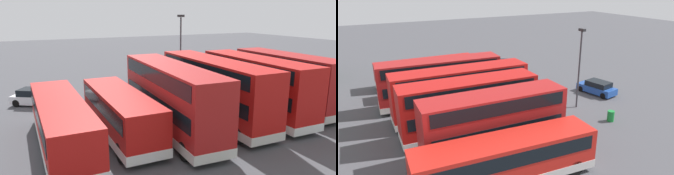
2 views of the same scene
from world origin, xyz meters
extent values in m
plane|color=#47474C|center=(0.00, 0.00, 0.00)|extent=(140.00, 140.00, 0.00)
cube|color=red|center=(-10.73, 10.17, 1.65)|extent=(3.20, 11.38, 2.60)
cube|color=silver|center=(-10.73, 10.17, 0.62)|extent=(3.24, 11.42, 0.55)
cube|color=black|center=(-10.73, 10.17, 2.25)|extent=(3.22, 10.58, 0.90)
cube|color=black|center=(-11.06, 4.53, 2.25)|extent=(2.25, 0.19, 1.10)
cylinder|color=black|center=(-9.86, 5.89, 0.55)|extent=(0.36, 1.12, 1.10)
cylinder|color=black|center=(-12.10, 6.02, 0.55)|extent=(0.36, 1.12, 1.10)
cube|color=#A51919|center=(-7.34, 9.35, 2.45)|extent=(2.79, 10.24, 4.20)
cube|color=silver|center=(-7.34, 9.35, 0.62)|extent=(2.83, 10.28, 0.55)
cube|color=black|center=(-7.34, 9.35, 2.25)|extent=(2.83, 9.44, 0.90)
cube|color=black|center=(-7.34, 9.35, 3.95)|extent=(2.83, 9.44, 0.90)
cube|color=black|center=(-7.46, 4.23, 2.25)|extent=(2.25, 0.11, 1.10)
cylinder|color=black|center=(-6.30, 5.63, 0.55)|extent=(0.33, 1.11, 1.10)
cylinder|color=black|center=(-8.55, 5.68, 0.55)|extent=(0.33, 1.11, 1.10)
cylinder|color=black|center=(-6.13, 13.01, 0.55)|extent=(0.33, 1.11, 1.10)
cylinder|color=black|center=(-8.38, 13.06, 0.55)|extent=(0.33, 1.11, 1.10)
cube|color=#B71411|center=(-3.70, 9.74, 2.45)|extent=(2.87, 10.85, 4.20)
cube|color=silver|center=(-3.70, 9.74, 0.62)|extent=(2.91, 10.89, 0.55)
cube|color=black|center=(-3.70, 9.74, 2.25)|extent=(2.90, 10.05, 0.90)
cube|color=black|center=(-3.70, 9.74, 3.95)|extent=(2.90, 10.05, 0.90)
cube|color=black|center=(-3.86, 4.33, 2.25)|extent=(2.25, 0.13, 1.10)
cylinder|color=black|center=(-2.69, 5.72, 0.55)|extent=(0.33, 1.11, 1.10)
cylinder|color=black|center=(-4.94, 5.79, 0.55)|extent=(0.33, 1.11, 1.10)
cylinder|color=black|center=(-2.46, 13.70, 0.55)|extent=(0.33, 1.11, 1.10)
cylinder|color=black|center=(-4.70, 13.76, 0.55)|extent=(0.33, 1.11, 1.10)
cube|color=#B71411|center=(-0.25, 9.18, 2.45)|extent=(2.80, 12.01, 4.20)
cube|color=silver|center=(-0.25, 9.18, 0.62)|extent=(2.84, 12.05, 0.55)
cube|color=black|center=(-0.25, 9.18, 2.25)|extent=(2.84, 11.21, 0.90)
cube|color=black|center=(-0.25, 9.18, 3.95)|extent=(2.84, 11.21, 0.90)
cube|color=black|center=(-0.37, 3.17, 2.25)|extent=(2.25, 0.11, 1.10)
cylinder|color=black|center=(0.78, 4.57, 0.55)|extent=(0.32, 1.11, 1.10)
cylinder|color=black|center=(-1.47, 4.62, 0.55)|extent=(0.32, 1.11, 1.10)
cylinder|color=black|center=(0.97, 13.73, 0.55)|extent=(0.32, 1.11, 1.10)
cylinder|color=black|center=(-1.28, 13.78, 0.55)|extent=(0.32, 1.11, 1.10)
cube|color=#A51919|center=(3.67, 9.90, 2.45)|extent=(3.20, 11.80, 4.20)
cube|color=silver|center=(3.67, 9.90, 0.62)|extent=(3.25, 11.84, 0.55)
cube|color=black|center=(3.67, 9.90, 2.25)|extent=(3.22, 11.00, 0.90)
cube|color=black|center=(3.67, 9.90, 3.95)|extent=(3.22, 11.00, 0.90)
cube|color=black|center=(3.34, 4.05, 2.25)|extent=(2.25, 0.19, 1.10)
cylinder|color=black|center=(4.54, 5.41, 0.55)|extent=(0.36, 1.12, 1.10)
cylinder|color=black|center=(2.29, 5.54, 0.55)|extent=(0.36, 1.12, 1.10)
cylinder|color=black|center=(5.04, 14.27, 0.55)|extent=(0.36, 1.12, 1.10)
cylinder|color=black|center=(2.79, 14.40, 0.55)|extent=(0.36, 1.12, 1.10)
cube|color=#B71411|center=(7.00, 9.26, 1.65)|extent=(2.69, 10.09, 2.60)
cube|color=silver|center=(7.00, 9.26, 0.62)|extent=(2.73, 10.13, 0.55)
cube|color=black|center=(7.00, 9.26, 2.25)|extent=(2.74, 9.29, 0.90)
cube|color=black|center=(6.93, 4.20, 2.25)|extent=(2.25, 0.09, 1.10)
cylinder|color=black|center=(8.07, 5.62, 0.55)|extent=(0.31, 1.10, 1.10)
cylinder|color=black|center=(5.82, 5.65, 0.55)|extent=(0.31, 1.10, 1.10)
cylinder|color=black|center=(8.17, 12.87, 0.55)|extent=(0.31, 1.10, 1.10)
cylinder|color=black|center=(5.92, 12.90, 0.55)|extent=(0.31, 1.10, 1.10)
cube|color=#B71411|center=(10.69, 9.55, 1.65)|extent=(2.67, 11.46, 2.60)
cube|color=silver|center=(10.69, 9.55, 0.62)|extent=(2.71, 11.50, 0.55)
cube|color=black|center=(10.69, 9.55, 2.25)|extent=(2.72, 10.66, 0.90)
cube|color=black|center=(10.63, 3.80, 2.25)|extent=(2.25, 0.08, 1.10)
cylinder|color=black|center=(11.77, 5.22, 0.55)|extent=(0.31, 1.10, 1.10)
cylinder|color=black|center=(9.52, 5.25, 0.55)|extent=(0.31, 1.10, 1.10)
cylinder|color=black|center=(11.86, 13.85, 0.55)|extent=(0.31, 1.10, 1.10)
cylinder|color=black|center=(9.61, 13.88, 0.55)|extent=(0.31, 1.10, 1.10)
cube|color=#1E479E|center=(-1.21, -5.87, 0.53)|extent=(4.37, 2.57, 0.70)
cube|color=black|center=(-1.40, -5.91, 1.15)|extent=(2.73, 2.09, 0.55)
cylinder|color=black|center=(0.06, -4.81, 0.32)|extent=(0.67, 0.34, 0.64)
cylinder|color=black|center=(0.37, -6.38, 0.32)|extent=(0.67, 0.34, 0.64)
cylinder|color=black|center=(-2.78, -5.37, 0.32)|extent=(0.67, 0.34, 0.64)
cylinder|color=black|center=(-2.47, -6.94, 0.32)|extent=(0.67, 0.34, 0.64)
cube|color=silver|center=(11.29, -0.82, 0.53)|extent=(4.40, 3.74, 0.70)
cube|color=black|center=(11.46, -0.93, 1.15)|extent=(2.95, 2.71, 0.55)
cylinder|color=black|center=(9.65, -0.70, 0.32)|extent=(0.66, 0.53, 0.64)
cylinder|color=black|center=(10.52, 0.64, 0.32)|extent=(0.66, 0.53, 0.64)
cylinder|color=black|center=(12.06, -2.28, 0.32)|extent=(0.66, 0.53, 0.64)
cylinder|color=black|center=(12.94, -0.94, 0.32)|extent=(0.66, 0.53, 0.64)
cylinder|color=#38383D|center=(-3.23, -1.45, 3.67)|extent=(0.16, 0.16, 7.34)
cube|color=#262628|center=(-3.23, -1.45, 7.49)|extent=(0.70, 0.30, 0.24)
cylinder|color=#197F33|center=(-7.16, -2.00, 0.47)|extent=(0.60, 0.60, 0.95)
camera|label=1|loc=(12.96, 28.23, 7.94)|focal=34.18mm
camera|label=2|loc=(-25.22, 17.82, 11.82)|focal=33.66mm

